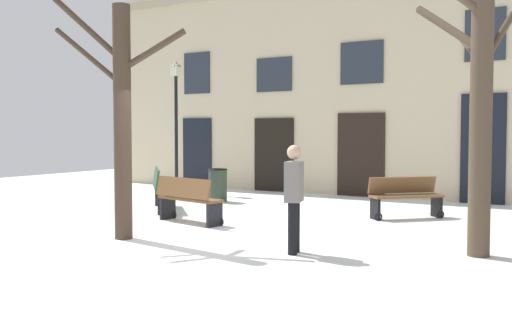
% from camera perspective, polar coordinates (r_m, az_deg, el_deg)
% --- Properties ---
extents(ground_plane, '(29.10, 29.10, 0.00)m').
position_cam_1_polar(ground_plane, '(9.43, -4.67, -8.17)').
color(ground_plane, white).
extents(building_facade, '(18.19, 0.60, 6.37)m').
position_cam_1_polar(building_facade, '(16.25, 11.26, 7.80)').
color(building_facade, beige).
rests_on(building_facade, ground).
extents(tree_right_of_center, '(2.32, 1.28, 4.24)m').
position_cam_1_polar(tree_right_of_center, '(9.80, -13.45, 5.01)').
color(tree_right_of_center, '#423326').
rests_on(tree_right_of_center, ground).
extents(tree_foreground, '(2.43, 2.02, 5.69)m').
position_cam_1_polar(tree_foreground, '(8.83, 21.64, 8.85)').
color(tree_foreground, '#4C3D2D').
rests_on(tree_foreground, ground).
extents(streetlamp, '(0.30, 0.30, 3.90)m').
position_cam_1_polar(streetlamp, '(17.27, -8.04, 4.74)').
color(streetlamp, black).
rests_on(streetlamp, ground).
extents(litter_bin, '(0.50, 0.50, 0.85)m').
position_cam_1_polar(litter_bin, '(14.68, -3.86, -2.53)').
color(litter_bin, '#2D3D2D').
rests_on(litter_bin, ground).
extents(bench_far_corner, '(1.62, 0.78, 0.91)m').
position_cam_1_polar(bench_far_corner, '(11.28, -6.86, -3.93)').
color(bench_far_corner, brown).
rests_on(bench_far_corner, ground).
extents(bench_back_to_back_left, '(1.42, 1.39, 0.86)m').
position_cam_1_polar(bench_back_to_back_left, '(12.26, 14.78, -3.56)').
color(bench_back_to_back_left, brown).
rests_on(bench_back_to_back_left, ground).
extents(bench_facing_shops, '(1.47, 1.55, 0.97)m').
position_cam_1_polar(bench_facing_shops, '(13.25, -9.44, -2.84)').
color(bench_facing_shops, '#2D4C33').
rests_on(bench_facing_shops, ground).
extents(person_crossing_plaza, '(0.31, 0.42, 1.61)m').
position_cam_1_polar(person_crossing_plaza, '(8.39, 3.84, -3.43)').
color(person_crossing_plaza, black).
rests_on(person_crossing_plaza, ground).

